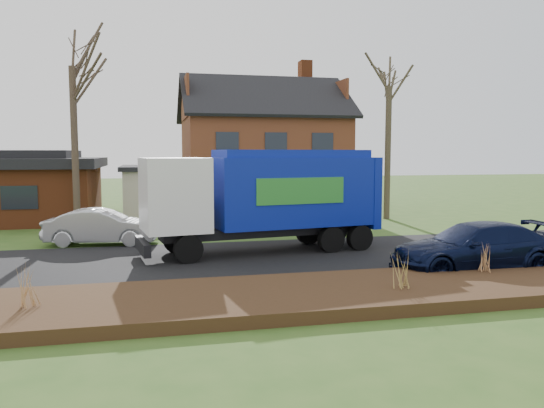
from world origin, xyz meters
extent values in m
plane|color=#31531B|center=(0.00, 0.00, 0.00)|extent=(120.00, 120.00, 0.00)
cube|color=black|center=(0.00, 0.00, 0.01)|extent=(80.00, 7.00, 0.02)
cube|color=#302110|center=(0.00, -5.30, 0.15)|extent=(80.00, 3.50, 0.30)
cube|color=beige|center=(2.00, 14.00, 1.35)|extent=(9.00, 7.50, 2.70)
cube|color=#5A3219|center=(2.00, 14.00, 4.10)|extent=(9.00, 7.50, 2.80)
cube|color=brown|center=(5.00, 15.00, 8.46)|extent=(0.70, 0.90, 1.60)
cube|color=beige|center=(-4.20, 13.50, 1.30)|extent=(3.50, 5.50, 2.60)
cube|color=black|center=(-4.20, 13.50, 2.72)|extent=(3.90, 5.90, 0.24)
cube|color=brown|center=(-12.00, 13.00, 1.40)|extent=(9.00, 7.50, 2.80)
cube|color=black|center=(-12.00, 13.00, 3.05)|extent=(9.80, 8.20, 0.50)
cube|color=black|center=(-12.00, 13.00, 3.50)|extent=(7.00, 6.00, 0.40)
cylinder|color=black|center=(-3.40, -0.24, 0.47)|extent=(0.98, 0.45, 0.94)
cylinder|color=black|center=(-3.68, 1.65, 0.47)|extent=(0.98, 0.45, 0.94)
cylinder|color=black|center=(1.72, 0.52, 0.47)|extent=(0.98, 0.45, 0.94)
cylinder|color=black|center=(1.44, 2.40, 0.47)|extent=(0.98, 0.45, 0.94)
cylinder|color=black|center=(2.89, 0.69, 0.47)|extent=(0.98, 0.45, 0.94)
cylinder|color=black|center=(2.61, 2.58, 0.47)|extent=(0.98, 0.45, 0.94)
cube|color=black|center=(-0.40, 1.17, 0.77)|extent=(7.89, 2.22, 0.32)
cube|color=white|center=(-3.77, 0.67, 2.18)|extent=(2.40, 2.55, 2.45)
cube|color=black|center=(-4.76, 0.53, 2.32)|extent=(0.36, 1.99, 0.82)
cube|color=black|center=(-4.85, 0.51, 0.50)|extent=(0.56, 2.28, 0.41)
cube|color=navy|center=(0.46, 1.29, 2.18)|extent=(5.99, 3.08, 2.45)
cube|color=navy|center=(0.46, 1.29, 3.54)|extent=(5.68, 2.77, 0.27)
cube|color=navy|center=(3.38, 1.72, 2.09)|extent=(0.65, 2.34, 2.63)
cube|color=#2A822D|center=(0.49, 0.13, 2.27)|extent=(3.24, 0.51, 0.91)
cube|color=#2A822D|center=(0.15, 2.42, 2.27)|extent=(3.24, 0.51, 0.91)
imported|color=#A3A6AA|center=(-6.45, 4.13, 0.70)|extent=(4.41, 2.07, 1.40)
imported|color=black|center=(4.87, -3.40, 0.74)|extent=(5.16, 2.17, 1.49)
cylinder|color=#443629|center=(-7.86, 8.29, 3.72)|extent=(0.31, 0.31, 7.45)
cylinder|color=#463C2A|center=(7.93, 9.16, 3.55)|extent=(0.32, 0.32, 7.09)
cylinder|color=#3C3224|center=(3.78, 22.60, 3.82)|extent=(0.29, 0.29, 7.63)
cone|color=#A57948|center=(-7.14, -5.32, 0.73)|extent=(0.04, 0.04, 0.87)
cone|color=#A57948|center=(-7.28, -5.32, 0.73)|extent=(0.04, 0.04, 0.87)
cone|color=#A57948|center=(-6.99, -5.32, 0.73)|extent=(0.04, 0.04, 0.87)
cone|color=#A57948|center=(-7.14, -5.21, 0.73)|extent=(0.04, 0.04, 0.87)
cone|color=#A57948|center=(-7.14, -5.44, 0.73)|extent=(0.04, 0.04, 0.87)
cone|color=#A48748|center=(1.27, -5.69, 0.77)|extent=(0.04, 0.04, 0.93)
cone|color=#A48748|center=(1.13, -5.69, 0.77)|extent=(0.04, 0.04, 0.93)
cone|color=#A48748|center=(1.42, -5.69, 0.77)|extent=(0.04, 0.04, 0.93)
cone|color=#A48748|center=(1.27, -5.57, 0.77)|extent=(0.04, 0.04, 0.93)
cone|color=#A48748|center=(1.27, -5.81, 0.77)|extent=(0.04, 0.04, 0.93)
cone|color=tan|center=(4.39, -4.59, 0.69)|extent=(0.04, 0.04, 0.79)
cone|color=tan|center=(4.25, -4.59, 0.69)|extent=(0.04, 0.04, 0.79)
cone|color=tan|center=(4.53, -4.59, 0.69)|extent=(0.04, 0.04, 0.79)
cone|color=tan|center=(4.39, -4.48, 0.69)|extent=(0.04, 0.04, 0.79)
cone|color=tan|center=(4.39, -4.70, 0.69)|extent=(0.04, 0.04, 0.79)
camera|label=1|loc=(-4.56, -17.30, 3.58)|focal=35.00mm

